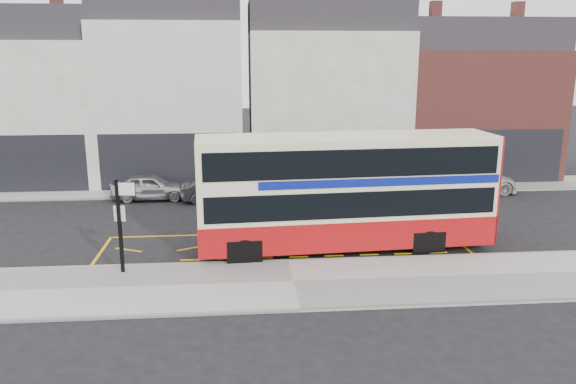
{
  "coord_description": "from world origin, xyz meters",
  "views": [
    {
      "loc": [
        -1.63,
        -19.21,
        7.29
      ],
      "look_at": [
        0.18,
        2.0,
        2.07
      ],
      "focal_mm": 35.0,
      "sensor_mm": 36.0,
      "label": 1
    }
  ],
  "objects": [
    {
      "name": "car_silver",
      "position": [
        -6.3,
        9.37,
        0.67
      ],
      "size": [
        3.96,
        1.64,
        1.34
      ],
      "primitive_type": "imported",
      "rotation": [
        0.0,
        0.0,
        1.58
      ],
      "color": "#A8A9AD",
      "rests_on": "ground"
    },
    {
      "name": "ground",
      "position": [
        0.0,
        0.0,
        0.0
      ],
      "size": [
        120.0,
        120.0,
        0.0
      ],
      "primitive_type": "plane",
      "color": "black",
      "rests_on": "ground"
    },
    {
      "name": "street_tree_right",
      "position": [
        4.46,
        12.32,
        3.86
      ],
      "size": [
        2.62,
        2.62,
        5.66
      ],
      "color": "#301F15",
      "rests_on": "ground"
    },
    {
      "name": "car_white",
      "position": [
        10.51,
        9.23,
        0.76
      ],
      "size": [
        5.38,
        2.58,
        1.51
      ],
      "primitive_type": "imported",
      "rotation": [
        0.0,
        0.0,
        1.66
      ],
      "color": "silver",
      "rests_on": "ground"
    },
    {
      "name": "terrace_green_shop",
      "position": [
        3.5,
        14.99,
        5.07
      ],
      "size": [
        9.0,
        8.01,
        11.3
      ],
      "color": "white",
      "rests_on": "ground"
    },
    {
      "name": "car_grey",
      "position": [
        -2.85,
        8.84,
        0.61
      ],
      "size": [
        3.87,
        1.8,
        1.23
      ],
      "primitive_type": "imported",
      "rotation": [
        0.0,
        0.0,
        1.71
      ],
      "color": "#3A3C41",
      "rests_on": "ground"
    },
    {
      "name": "terrace_right",
      "position": [
        12.5,
        14.99,
        4.57
      ],
      "size": [
        9.0,
        8.01,
        10.3
      ],
      "color": "#94433B",
      "rests_on": "ground"
    },
    {
      "name": "double_decker_bus",
      "position": [
        2.3,
        0.96,
        2.32
      ],
      "size": [
        11.19,
        3.22,
        4.42
      ],
      "rotation": [
        0.0,
        0.0,
        0.06
      ],
      "color": "#F2E7B8",
      "rests_on": "ground"
    },
    {
      "name": "far_pavement",
      "position": [
        0.0,
        11.0,
        0.07
      ],
      "size": [
        50.0,
        3.0,
        0.15
      ],
      "primitive_type": "cube",
      "color": "#A7A49E",
      "rests_on": "ground"
    },
    {
      "name": "terrace_far_left",
      "position": [
        -13.5,
        14.99,
        4.82
      ],
      "size": [
        8.0,
        8.01,
        10.8
      ],
      "color": "white",
      "rests_on": "ground"
    },
    {
      "name": "terrace_left",
      "position": [
        -5.5,
        14.99,
        5.32
      ],
      "size": [
        8.0,
        8.01,
        11.8
      ],
      "color": "beige",
      "rests_on": "ground"
    },
    {
      "name": "bus_stop_post",
      "position": [
        -5.61,
        -1.01,
        2.06
      ],
      "size": [
        0.79,
        0.19,
        3.2
      ],
      "rotation": [
        0.0,
        0.0,
        -0.11
      ],
      "color": "black",
      "rests_on": "pavement"
    },
    {
      "name": "pavement",
      "position": [
        0.0,
        -2.3,
        0.07
      ],
      "size": [
        40.0,
        4.0,
        0.15
      ],
      "primitive_type": "cube",
      "color": "#A7A49E",
      "rests_on": "ground"
    },
    {
      "name": "road_markings",
      "position": [
        0.0,
        1.6,
        0.01
      ],
      "size": [
        14.0,
        3.4,
        0.01
      ],
      "primitive_type": null,
      "color": "#E5A60C",
      "rests_on": "ground"
    },
    {
      "name": "kerb",
      "position": [
        0.0,
        -0.38,
        0.07
      ],
      "size": [
        40.0,
        0.15,
        0.15
      ],
      "primitive_type": "cube",
      "color": "gray",
      "rests_on": "ground"
    }
  ]
}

